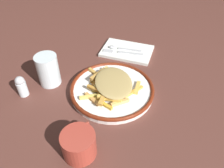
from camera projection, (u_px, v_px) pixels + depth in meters
ground_plane at (112, 92)px, 0.80m from camera, size 2.60×2.60×0.00m
plate at (112, 89)px, 0.79m from camera, size 0.30×0.30×0.03m
fries_heap at (110, 84)px, 0.78m from camera, size 0.22×0.22×0.04m
napkin at (127, 51)px, 0.99m from camera, size 0.15×0.22×0.01m
fork at (123, 53)px, 0.97m from camera, size 0.04×0.18×0.01m
spoon at (119, 48)px, 0.99m from camera, size 0.03×0.15×0.01m
water_glass at (48, 70)px, 0.81m from camera, size 0.08×0.08×0.12m
coffee_mug at (79, 144)px, 0.60m from camera, size 0.12×0.09×0.08m
salt_shaker at (21, 86)px, 0.77m from camera, size 0.03×0.03×0.08m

